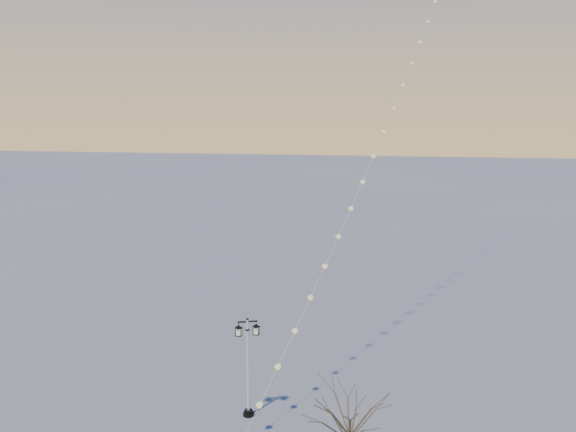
# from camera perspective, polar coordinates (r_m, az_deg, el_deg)

# --- Properties ---
(street_lamp) EXTENTS (1.23, 0.72, 5.02)m
(street_lamp) POSITION_cam_1_polar(r_m,az_deg,el_deg) (30.09, -3.78, -13.53)
(street_lamp) COLOR black
(street_lamp) RESTS_ON ground
(bare_tree) EXTENTS (2.41, 2.41, 4.00)m
(bare_tree) POSITION_cam_1_polar(r_m,az_deg,el_deg) (25.35, 5.80, -18.48)
(bare_tree) COLOR brown
(bare_tree) RESTS_ON ground
(kite_train) EXTENTS (15.78, 41.88, 39.85)m
(kite_train) POSITION_cam_1_polar(r_m,az_deg,el_deg) (44.55, 11.60, 16.58)
(kite_train) COLOR #37271C
(kite_train) RESTS_ON ground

